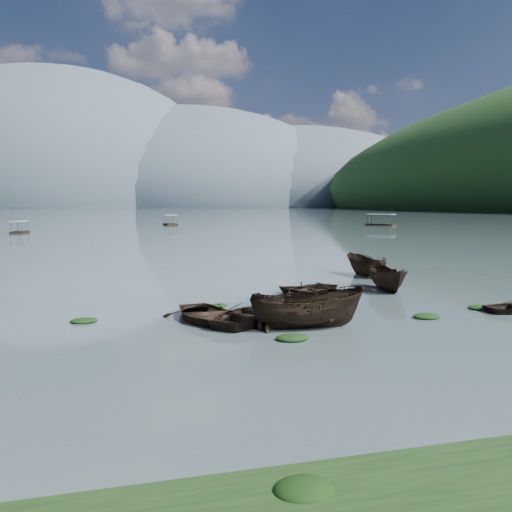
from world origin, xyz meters
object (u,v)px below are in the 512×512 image
object	(u,v)px
rowboat_3	(313,296)
pontoon_centre	(171,225)
pontoon_left	(20,233)
rowboat_0	(206,321)

from	to	relation	value
rowboat_3	pontoon_centre	world-z (taller)	pontoon_centre
pontoon_left	pontoon_centre	bearing A→B (deg)	52.33
rowboat_0	pontoon_centre	xyz separation A→B (m)	(13.23, 112.96, 0.00)
rowboat_3	pontoon_centre	xyz separation A→B (m)	(6.13, 107.87, 0.00)
rowboat_0	rowboat_3	distance (m)	8.73
rowboat_0	rowboat_3	size ratio (longest dim) A/B	1.02
pontoon_left	pontoon_centre	distance (m)	42.70
rowboat_0	pontoon_centre	bearing A→B (deg)	77.29
rowboat_0	pontoon_left	xyz separation A→B (m)	(-17.10, 82.89, 0.00)
rowboat_0	pontoon_left	world-z (taller)	pontoon_left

